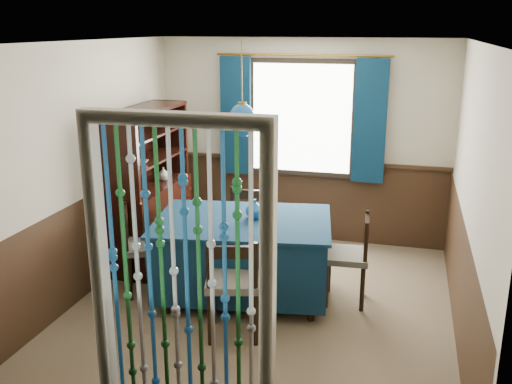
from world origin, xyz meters
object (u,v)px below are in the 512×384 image
(chair_right, at_px, (349,256))
(chair_far, at_px, (246,228))
(pendant_lamp, at_px, (242,120))
(vase_table, at_px, (255,209))
(dining_table, at_px, (243,253))
(vase_sideboard, at_px, (163,173))
(chair_near, at_px, (233,284))
(bowl_shelf, at_px, (139,162))
(sideboard, at_px, (150,208))
(chair_left, at_px, (143,247))

(chair_right, bearing_deg, chair_far, 63.19)
(pendant_lamp, xyz_separation_m, vase_table, (0.10, 0.08, -0.89))
(dining_table, distance_m, vase_sideboard, 1.64)
(chair_near, distance_m, pendant_lamp, 1.51)
(chair_near, bearing_deg, chair_right, 30.94)
(bowl_shelf, height_order, vase_sideboard, bowl_shelf)
(sideboard, height_order, vase_sideboard, sideboard)
(chair_left, relative_size, sideboard, 0.51)
(dining_table, distance_m, chair_right, 1.04)
(chair_left, xyz_separation_m, pendant_lamp, (1.01, 0.15, 1.31))
(chair_right, distance_m, pendant_lamp, 1.68)
(dining_table, height_order, sideboard, sideboard)
(sideboard, bearing_deg, vase_table, -22.18)
(vase_table, bearing_deg, sideboard, 157.36)
(sideboard, xyz_separation_m, pendant_lamp, (1.31, -0.67, 1.18))
(dining_table, relative_size, sideboard, 1.05)
(bowl_shelf, bearing_deg, vase_sideboard, 90.00)
(sideboard, bearing_deg, pendant_lamp, -26.63)
(bowl_shelf, distance_m, vase_sideboard, 0.66)
(bowl_shelf, bearing_deg, vase_table, -10.87)
(chair_near, distance_m, chair_left, 1.30)
(sideboard, bearing_deg, chair_right, -11.72)
(sideboard, distance_m, bowl_shelf, 0.71)
(chair_right, bearing_deg, vase_table, 91.29)
(dining_table, relative_size, chair_far, 2.05)
(pendant_lamp, relative_size, bowl_shelf, 4.21)
(chair_near, height_order, vase_table, vase_table)
(bowl_shelf, xyz_separation_m, vase_sideboard, (0.00, 0.60, -0.27))
(chair_left, bearing_deg, sideboard, 173.07)
(vase_table, distance_m, bowl_shelf, 1.41)
(sideboard, xyz_separation_m, bowl_shelf, (0.06, -0.33, 0.62))
(sideboard, bearing_deg, chair_far, 0.58)
(chair_near, distance_m, chair_far, 1.46)
(dining_table, height_order, chair_left, chair_left)
(chair_right, relative_size, bowl_shelf, 4.37)
(chair_near, xyz_separation_m, vase_sideboard, (-1.38, 1.70, 0.47))
(bowl_shelf, relative_size, vase_sideboard, 1.23)
(sideboard, bearing_deg, vase_sideboard, 78.15)
(chair_right, xyz_separation_m, pendant_lamp, (-1.03, -0.17, 1.32))
(vase_sideboard, bearing_deg, chair_left, -77.84)
(dining_table, xyz_separation_m, chair_right, (1.03, 0.17, 0.01))
(chair_right, height_order, vase_sideboard, vase_sideboard)
(dining_table, xyz_separation_m, pendant_lamp, (0.00, -0.00, 1.32))
(chair_left, xyz_separation_m, vase_sideboard, (-0.24, 1.09, 0.48))
(dining_table, bearing_deg, chair_left, 179.23)
(dining_table, relative_size, pendant_lamp, 2.15)
(vase_sideboard, bearing_deg, dining_table, -37.11)
(chair_far, bearing_deg, dining_table, 96.88)
(chair_near, bearing_deg, bowl_shelf, 126.57)
(chair_right, distance_m, sideboard, 2.40)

